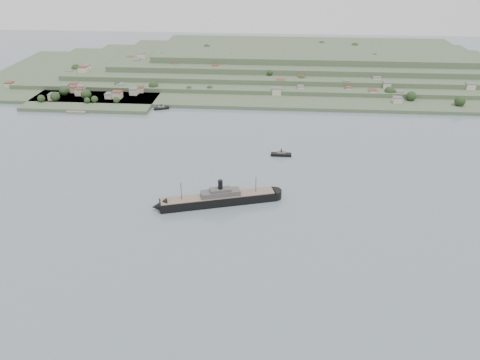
{
  "coord_description": "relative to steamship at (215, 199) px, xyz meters",
  "views": [
    {
      "loc": [
        17.3,
        -280.93,
        178.78
      ],
      "look_at": [
        -6.73,
        30.0,
        14.5
      ],
      "focal_mm": 35.0,
      "sensor_mm": 36.0,
      "label": 1
    }
  ],
  "objects": [
    {
      "name": "ground",
      "position": [
        24.34,
        -17.23,
        -4.34
      ],
      "size": [
        1400.0,
        1400.0,
        0.0
      ],
      "primitive_type": "plane",
      "color": "slate",
      "rests_on": "ground"
    },
    {
      "name": "far_peninsula",
      "position": [
        52.24,
        375.87,
        7.54
      ],
      "size": [
        760.0,
        309.0,
        30.0
      ],
      "color": "#415438",
      "rests_on": "ground"
    },
    {
      "name": "steamship",
      "position": [
        0.0,
        0.0,
        0.0
      ],
      "size": [
        95.75,
        37.67,
        23.53
      ],
      "color": "black",
      "rests_on": "ground"
    },
    {
      "name": "ferry_west",
      "position": [
        -88.27,
        207.77,
        -2.81
      ],
      "size": [
        17.56,
        10.43,
        6.37
      ],
      "color": "black",
      "rests_on": "ground"
    },
    {
      "name": "ferry_east",
      "position": [
        49.14,
        90.29,
        -2.67
      ],
      "size": [
        18.59,
        5.35,
        6.95
      ],
      "color": "black",
      "rests_on": "ground"
    }
  ]
}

